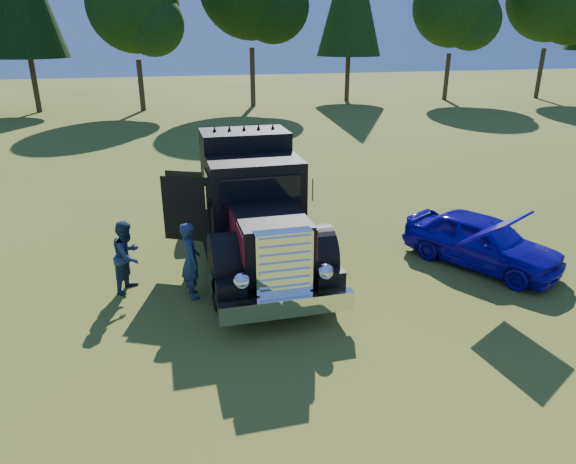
# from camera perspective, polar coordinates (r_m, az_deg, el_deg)

# --- Properties ---
(ground) EXTENTS (120.00, 120.00, 0.00)m
(ground) POSITION_cam_1_polar(r_m,az_deg,el_deg) (10.74, 4.73, -7.60)
(ground) COLOR #3C5719
(ground) RESTS_ON ground
(diamond_t_truck) EXTENTS (3.29, 7.16, 3.00)m
(diamond_t_truck) POSITION_cam_1_polar(r_m,az_deg,el_deg) (12.05, -3.99, 2.39)
(diamond_t_truck) COLOR black
(diamond_t_truck) RESTS_ON ground
(hotrod_coupe) EXTENTS (3.17, 4.15, 1.89)m
(hotrod_coupe) POSITION_cam_1_polar(r_m,az_deg,el_deg) (12.84, 20.72, -0.88)
(hotrod_coupe) COLOR #071499
(hotrod_coupe) RESTS_ON ground
(spectator_near) EXTENTS (0.48, 0.65, 1.64)m
(spectator_near) POSITION_cam_1_polar(r_m,az_deg,el_deg) (10.70, -10.75, -3.11)
(spectator_near) COLOR #1B1D3F
(spectator_near) RESTS_ON ground
(spectator_far) EXTENTS (0.87, 0.94, 1.56)m
(spectator_far) POSITION_cam_1_polar(r_m,az_deg,el_deg) (11.34, -17.38, -2.55)
(spectator_far) COLOR #1C2A42
(spectator_far) RESTS_ON ground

